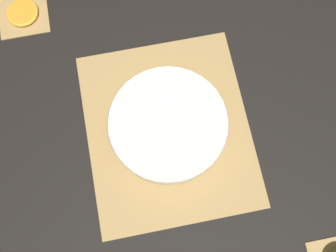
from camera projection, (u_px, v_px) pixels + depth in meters
name	position (u px, v px, depth m)	size (l,w,h in m)	color
ground_plane	(168.00, 130.00, 0.90)	(6.00, 6.00, 0.00)	black
bamboo_mat_center	(168.00, 129.00, 0.89)	(0.43, 0.37, 0.01)	#A8844C
coaster_mat_far_right	(23.00, 14.00, 0.97)	(0.12, 0.12, 0.01)	#A8844C
fruit_salad_bowl	(168.00, 125.00, 0.86)	(0.26, 0.26, 0.06)	silver
orange_slice_whole	(22.00, 13.00, 0.97)	(0.08, 0.08, 0.01)	orange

